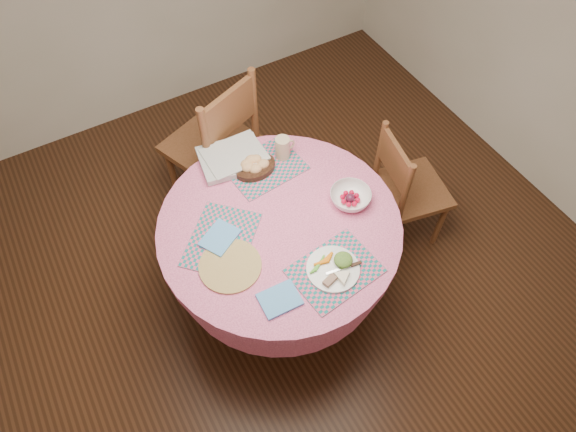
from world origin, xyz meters
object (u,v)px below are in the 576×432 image
Objects in this scene: chair_right at (406,187)px; dinner_plate at (335,268)px; wicker_trivet at (230,266)px; latte_mug at (283,148)px; dining_table at (280,244)px; chair_back at (216,143)px; bread_bowl at (254,165)px; fruit_bowl at (350,197)px.

chair_right is 3.46× the size of dinner_plate.
wicker_trivet is 0.50m from dinner_plate.
latte_mug reaches higher than wicker_trivet.
dinner_plate is at bearing -75.65° from dining_table.
dinner_plate is at bearing 71.69° from chair_back.
chair_back is at bearing 94.08° from bread_bowl.
fruit_bowl is (0.33, -0.44, -0.01)m from bread_bowl.
latte_mug is 0.47m from fruit_bowl.
chair_back reaches higher than bread_bowl.
latte_mug is (0.22, -0.46, 0.27)m from chair_back.
fruit_bowl is (0.39, -0.06, 0.23)m from dining_table.
chair_back is (0.02, 0.85, -0.00)m from dining_table.
dinner_plate is at bearing -87.16° from bread_bowl.
latte_mug is at bearing 108.16° from fruit_bowl.
bread_bowl is 0.55m from fruit_bowl.
chair_right is 0.96m from bread_bowl.
dining_table is 4.13× the size of wicker_trivet.
wicker_trivet is (-0.32, -0.10, 0.20)m from dining_table.
dining_table is at bearing -98.61° from bread_bowl.
chair_back is 8.14× the size of latte_mug.
chair_back is 1.03m from wicker_trivet.
wicker_trivet is 0.71m from fruit_bowl.
dining_table is 4.87× the size of dinner_plate.
fruit_bowl is at bearing -52.94° from bread_bowl.
bread_bowl is (0.06, 0.38, 0.23)m from dining_table.
fruit_bowl is at bearing -71.84° from latte_mug.
latte_mug is (0.15, 0.75, 0.05)m from dinner_plate.
chair_right is at bearing -22.68° from bread_bowl.
wicker_trivet is at bearing -176.69° from fruit_bowl.
latte_mug is (0.18, 0.01, 0.03)m from bread_bowl.
wicker_trivet is 2.30× the size of latte_mug.
bread_bowl is at bearing 92.84° from dinner_plate.
chair_right is 1.19m from chair_back.
chair_back is at bearing 93.32° from dinner_plate.
latte_mug is 0.52× the size of fruit_bowl.
chair_right is 0.82m from latte_mug.
fruit_bowl is at bearing 46.54° from dinner_plate.
chair_right is 0.94m from dinner_plate.
latte_mug is at bearing 40.72° from wicker_trivet.
wicker_trivet is at bearing 107.37° from chair_right.
dinner_plate reaches higher than wicker_trivet.
chair_right is 0.60m from fruit_bowl.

